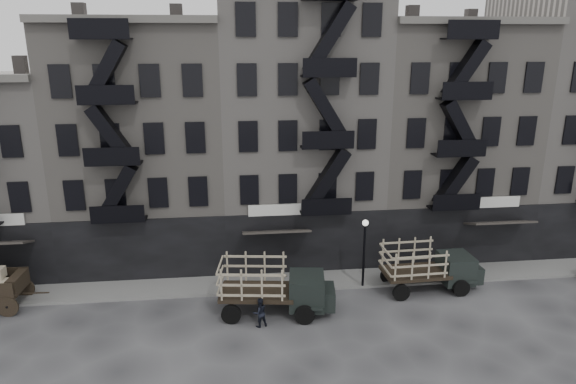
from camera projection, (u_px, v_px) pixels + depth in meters
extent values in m
plane|color=#38383A|center=(320.00, 313.00, 27.68)|extent=(140.00, 140.00, 0.00)
cube|color=slate|center=(310.00, 280.00, 31.23)|extent=(55.00, 2.50, 0.15)
cube|color=#4C4744|center=(17.00, 66.00, 31.71)|extent=(0.70, 0.70, 1.20)
cube|color=gray|center=(148.00, 144.00, 33.98)|extent=(10.00, 10.00, 15.00)
cube|color=black|center=(143.00, 250.00, 30.84)|extent=(10.00, 0.35, 4.00)
cube|color=#595651|center=(121.00, 19.00, 26.87)|extent=(10.00, 0.50, 0.40)
cube|color=#4C4744|center=(87.00, 15.00, 31.34)|extent=(0.70, 0.70, 1.20)
cube|color=#4C4744|center=(178.00, 15.00, 31.93)|extent=(0.70, 0.70, 1.20)
cube|color=gray|center=(297.00, 126.00, 34.77)|extent=(10.00, 10.00, 17.00)
cube|color=black|center=(307.00, 243.00, 31.92)|extent=(10.00, 0.35, 4.00)
cube|color=gray|center=(438.00, 138.00, 36.13)|extent=(10.00, 10.00, 15.00)
cube|color=black|center=(460.00, 236.00, 32.99)|extent=(10.00, 0.35, 4.00)
cube|color=#595651|center=(484.00, 20.00, 29.02)|extent=(10.00, 0.50, 0.40)
cube|color=#4C4744|center=(404.00, 16.00, 33.49)|extent=(0.70, 0.70, 1.20)
cube|color=#4C4744|center=(484.00, 17.00, 34.08)|extent=(0.70, 0.70, 1.20)
cube|color=gray|center=(573.00, 114.00, 36.78)|extent=(10.00, 10.00, 18.00)
cylinder|color=black|center=(364.00, 257.00, 29.91)|extent=(0.14, 0.14, 4.00)
sphere|color=silver|center=(365.00, 223.00, 29.31)|extent=(0.36, 0.36, 0.36)
cylinder|color=black|center=(7.00, 307.00, 27.14)|extent=(1.17, 0.16, 1.17)
cylinder|color=black|center=(24.00, 288.00, 29.17)|extent=(1.17, 0.16, 1.17)
cube|color=black|center=(18.00, 282.00, 27.91)|extent=(0.60, 1.72, 0.85)
cube|color=black|center=(257.00, 292.00, 27.40)|extent=(4.18, 2.79, 0.21)
cube|color=black|center=(307.00, 291.00, 27.32)|extent=(2.10, 2.29, 1.72)
cube|color=black|center=(326.00, 297.00, 27.40)|extent=(1.14, 1.83, 1.03)
cylinder|color=black|center=(304.00, 315.00, 26.45)|extent=(1.06, 0.39, 1.03)
cylinder|color=black|center=(304.00, 294.00, 28.65)|extent=(1.06, 0.39, 1.03)
cylinder|color=black|center=(231.00, 314.00, 26.52)|extent=(1.06, 0.39, 1.03)
cylinder|color=black|center=(236.00, 293.00, 28.73)|extent=(1.06, 0.39, 1.03)
cube|color=black|center=(415.00, 272.00, 29.87)|extent=(3.77, 2.30, 0.20)
cube|color=black|center=(456.00, 268.00, 30.19)|extent=(1.81, 2.02, 1.63)
cube|color=black|center=(471.00, 272.00, 30.42)|extent=(0.93, 1.66, 0.98)
cylinder|color=black|center=(461.00, 288.00, 29.36)|extent=(0.99, 0.27, 0.98)
cylinder|color=black|center=(445.00, 272.00, 31.42)|extent=(0.99, 0.27, 0.98)
cylinder|color=black|center=(401.00, 293.00, 28.86)|extent=(0.99, 0.27, 0.98)
cylinder|color=black|center=(388.00, 276.00, 30.92)|extent=(0.99, 0.27, 0.98)
imported|color=black|center=(260.00, 312.00, 26.18)|extent=(0.92, 0.81, 1.58)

